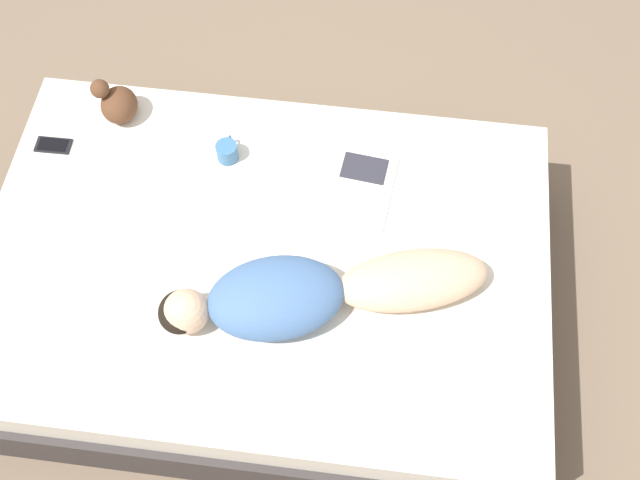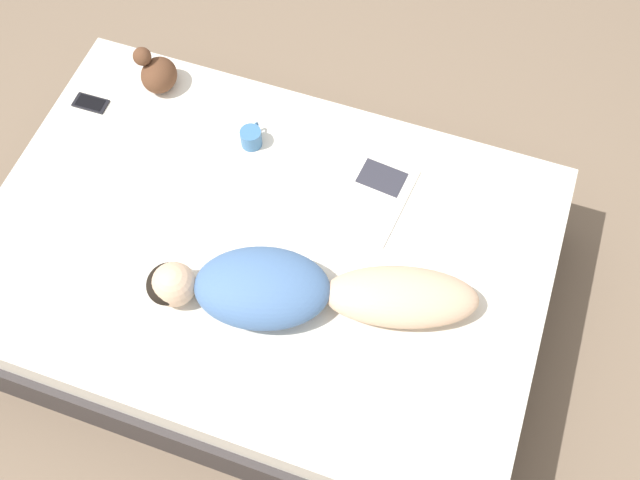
# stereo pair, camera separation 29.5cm
# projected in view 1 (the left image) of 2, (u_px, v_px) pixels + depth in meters

# --- Properties ---
(ground_plane) EXTENTS (12.00, 12.00, 0.00)m
(ground_plane) POSITION_uv_depth(u_px,v_px,m) (271.00, 307.00, 3.44)
(ground_plane) COLOR #7A6651
(bed) EXTENTS (1.61, 2.33, 0.52)m
(bed) POSITION_uv_depth(u_px,v_px,m) (267.00, 283.00, 3.21)
(bed) COLOR #383333
(bed) RESTS_ON ground_plane
(person) EXTENTS (0.58, 1.26, 0.19)m
(person) POSITION_uv_depth(u_px,v_px,m) (313.00, 293.00, 2.80)
(person) COLOR #DBB28E
(person) RESTS_ON bed
(open_magazine) EXTENTS (0.43, 0.31, 0.01)m
(open_magazine) POSITION_uv_depth(u_px,v_px,m) (360.00, 188.00, 3.12)
(open_magazine) COLOR silver
(open_magazine) RESTS_ON bed
(coffee_mug) EXTENTS (0.13, 0.09, 0.08)m
(coffee_mug) POSITION_uv_depth(u_px,v_px,m) (227.00, 151.00, 3.16)
(coffee_mug) COLOR teal
(coffee_mug) RESTS_ON bed
(cell_phone) EXTENTS (0.08, 0.15, 0.01)m
(cell_phone) POSITION_uv_depth(u_px,v_px,m) (53.00, 145.00, 3.22)
(cell_phone) COLOR black
(cell_phone) RESTS_ON bed
(plush_toy) EXTENTS (0.17, 0.18, 0.21)m
(plush_toy) POSITION_uv_depth(u_px,v_px,m) (117.00, 103.00, 3.23)
(plush_toy) COLOR brown
(plush_toy) RESTS_ON bed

